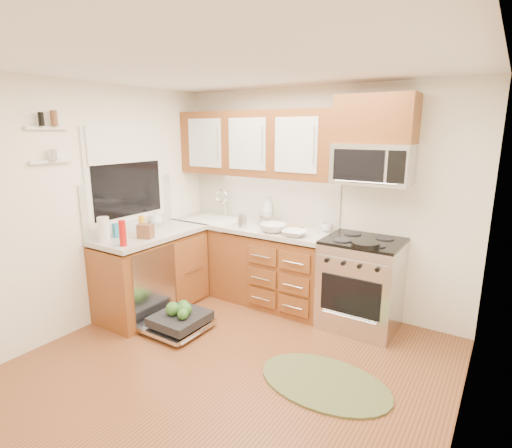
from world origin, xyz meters
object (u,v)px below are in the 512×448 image
Objects in this scene: paper_towel_roll at (104,229)px; cup at (327,228)px; rug at (324,383)px; skillet at (365,244)px; bowl_a at (295,233)px; cutting_board at (288,227)px; upper_cabinets at (255,144)px; bowl_b at (273,228)px; microwave at (372,164)px; dishwasher at (178,321)px; sink at (214,229)px; stock_pot at (266,220)px; range at (361,284)px.

cup is (1.74, 1.61, -0.08)m from paper_towel_roll.
cup is at bearing 113.73° from rug.
skillet is 1.02× the size of bowl_a.
cup reaches higher than cutting_board.
bowl_b is (0.43, -0.29, -0.90)m from upper_cabinets.
microwave reaches higher than cup.
dishwasher is 1.43m from bowl_b.
rug is (2.03, -1.12, -0.79)m from sink.
bowl_a is 0.43m from cup.
cutting_board is 1.16× the size of paper_towel_roll.
stock_pot reaches higher than bowl_b.
paper_towel_roll is at bearing -173.02° from rug.
bowl_a is (0.71, -0.32, -0.92)m from upper_cabinets.
bowl_b is at bearing -99.81° from cutting_board.
range is at bearing 0.30° from sink.
paper_towel_roll reaches higher than stock_pot.
paper_towel_roll reaches higher than bowl_b.
stock_pot is 0.29m from cutting_board.
skillet is (1.64, 0.88, 0.87)m from dishwasher.
cutting_board is (1.00, 0.13, 0.14)m from sink.
cutting_board is (-1.03, 0.37, -0.04)m from skillet.
skillet is at bearing -5.39° from bowl_b.
sink is 1.38m from dishwasher.
skillet is (2.03, -0.24, 0.17)m from sink.
rug is 2.05m from stock_pot.
bowl_a is (0.24, -0.30, 0.02)m from cutting_board.
upper_cabinets is 2.19m from dishwasher.
stock_pot is at bearing 7.58° from sink.
stock_pot reaches higher than rug.
bowl_b is 2.45× the size of cup.
paper_towel_roll reaches higher than skillet.
paper_towel_roll is 2.09× the size of cup.
stock_pot is at bearing -172.08° from cup.
sink is 0.56× the size of rug.
dishwasher is at bearing -115.88° from cutting_board.
skillet is 1.21× the size of stock_pot.
paper_towel_roll is (-0.29, -1.41, 0.25)m from sink.
bowl_a reaches higher than dishwasher.
rug is (1.51, -1.28, -1.86)m from upper_cabinets.
range is 0.57m from skillet.
bowl_b is (-0.98, -0.15, 0.50)m from range.
rug is (1.64, -0.00, -0.09)m from dishwasher.
cutting_board is at bearing -171.55° from cup.
rug is 5.07× the size of stock_pot.
upper_cabinets is 1.04m from bowl_b.
stock_pot is (-1.22, -0.03, -0.71)m from microwave.
cutting_board is at bearing 7.43° from sink.
cutting_board is at bearing 50.06° from paper_towel_roll.
stock_pot reaches higher than range.
cutting_board is at bearing 180.00° from microwave.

